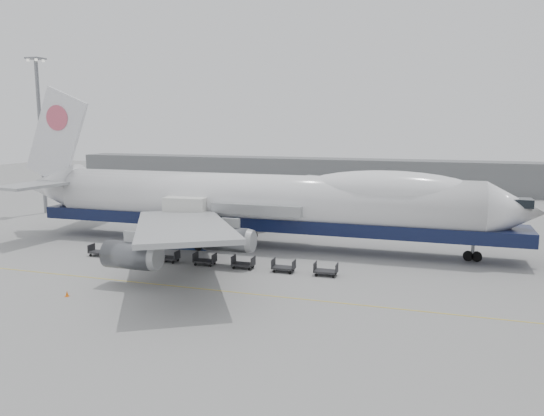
% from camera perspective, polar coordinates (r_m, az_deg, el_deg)
% --- Properties ---
extents(ground, '(260.00, 260.00, 0.00)m').
position_cam_1_polar(ground, '(55.10, -5.65, -6.75)').
color(ground, gray).
rests_on(ground, ground).
extents(apron_line, '(60.00, 0.15, 0.01)m').
position_cam_1_polar(apron_line, '(49.88, -8.38, -8.52)').
color(apron_line, gold).
rests_on(apron_line, ground).
extents(hangar, '(110.00, 8.00, 7.00)m').
position_cam_1_polar(hangar, '(123.18, 2.86, 3.78)').
color(hangar, slate).
rests_on(hangar, ground).
extents(floodlight_mast, '(2.40, 2.40, 25.43)m').
position_cam_1_polar(floodlight_mast, '(96.16, -23.66, 7.94)').
color(floodlight_mast, slate).
rests_on(floodlight_mast, ground).
extents(airliner, '(67.00, 55.30, 19.98)m').
position_cam_1_polar(airliner, '(64.67, -1.03, 0.77)').
color(airliner, white).
rests_on(airliner, ground).
extents(catering_truck, '(5.74, 4.21, 6.22)m').
position_cam_1_polar(catering_truck, '(65.09, -9.13, -1.22)').
color(catering_truck, '#19284D').
rests_on(catering_truck, ground).
extents(traffic_cone, '(0.34, 0.34, 0.51)m').
position_cam_1_polar(traffic_cone, '(50.37, -21.18, -8.60)').
color(traffic_cone, orange).
rests_on(traffic_cone, ground).
extents(dolly_0, '(2.30, 1.35, 1.30)m').
position_cam_1_polar(dolly_0, '(63.83, -18.05, -4.46)').
color(dolly_0, '#2D2D30').
rests_on(dolly_0, ground).
extents(dolly_1, '(2.30, 1.35, 1.30)m').
position_cam_1_polar(dolly_1, '(61.43, -14.71, -4.83)').
color(dolly_1, '#2D2D30').
rests_on(dolly_1, ground).
extents(dolly_2, '(2.30, 1.35, 1.30)m').
position_cam_1_polar(dolly_2, '(59.25, -11.10, -5.21)').
color(dolly_2, '#2D2D30').
rests_on(dolly_2, ground).
extents(dolly_3, '(2.30, 1.35, 1.30)m').
position_cam_1_polar(dolly_3, '(57.33, -7.23, -5.60)').
color(dolly_3, '#2D2D30').
rests_on(dolly_3, ground).
extents(dolly_4, '(2.30, 1.35, 1.30)m').
position_cam_1_polar(dolly_4, '(55.68, -3.11, -5.98)').
color(dolly_4, '#2D2D30').
rests_on(dolly_4, ground).
extents(dolly_5, '(2.30, 1.35, 1.30)m').
position_cam_1_polar(dolly_5, '(54.35, 1.25, -6.35)').
color(dolly_5, '#2D2D30').
rests_on(dolly_5, ground).
extents(dolly_6, '(2.30, 1.35, 1.30)m').
position_cam_1_polar(dolly_6, '(53.33, 5.81, -6.70)').
color(dolly_6, '#2D2D30').
rests_on(dolly_6, ground).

